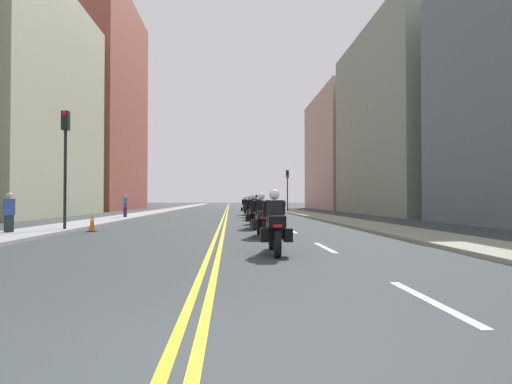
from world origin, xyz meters
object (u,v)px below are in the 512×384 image
object	(u,v)px
motorcycle_5	(249,209)
traffic_cone_0	(92,222)
motorcycle_6	(245,207)
motorcycle_2	(253,215)
traffic_light_near	(65,149)
motorcycle_0	(275,228)
traffic_light_far	(287,183)
pedestrian_0	(125,206)
motorcycle_4	(252,210)
pedestrian_1	(9,213)
motorcycle_1	(261,219)
motorcycle_3	(255,212)

from	to	relation	value
motorcycle_5	traffic_cone_0	size ratio (longest dim) A/B	2.83
motorcycle_6	motorcycle_2	bearing A→B (deg)	-89.07
motorcycle_6	traffic_light_near	bearing A→B (deg)	-113.25
motorcycle_6	motorcycle_0	bearing A→B (deg)	-88.70
traffic_light_far	pedestrian_0	distance (m)	19.41
motorcycle_0	traffic_cone_0	size ratio (longest dim) A/B	2.87
motorcycle_4	pedestrian_1	world-z (taller)	pedestrian_1
motorcycle_4	traffic_light_far	bearing A→B (deg)	74.11
motorcycle_2	traffic_light_near	distance (m)	8.55
motorcycle_0	motorcycle_1	bearing A→B (deg)	90.95
motorcycle_1	motorcycle_2	bearing A→B (deg)	89.51
motorcycle_0	pedestrian_1	bearing A→B (deg)	149.52
traffic_light_near	motorcycle_6	bearing A→B (deg)	65.01
pedestrian_1	motorcycle_0	bearing A→B (deg)	103.97
motorcycle_0	motorcycle_3	world-z (taller)	motorcycle_3
motorcycle_2	motorcycle_3	xyz separation A→B (m)	(0.32, 3.59, 0.02)
traffic_cone_0	traffic_light_far	world-z (taller)	traffic_light_far
pedestrian_1	traffic_light_near	bearing A→B (deg)	-175.46
motorcycle_0	traffic_light_far	size ratio (longest dim) A/B	0.50
motorcycle_4	motorcycle_6	world-z (taller)	motorcycle_6
motorcycle_4	motorcycle_3	bearing A→B (deg)	-90.99
motorcycle_5	motorcycle_2	bearing A→B (deg)	-89.97
motorcycle_6	pedestrian_1	size ratio (longest dim) A/B	1.32
motorcycle_0	motorcycle_3	size ratio (longest dim) A/B	1.05
motorcycle_2	motorcycle_3	world-z (taller)	motorcycle_3
motorcycle_1	pedestrian_1	distance (m)	9.52
motorcycle_0	traffic_light_near	size ratio (longest dim) A/B	0.44
motorcycle_2	traffic_light_far	xyz separation A→B (m)	(5.03, 24.25, 2.44)
traffic_light_near	traffic_light_far	size ratio (longest dim) A/B	1.13
motorcycle_5	motorcycle_6	world-z (taller)	motorcycle_6
motorcycle_0	motorcycle_1	xyz separation A→B (m)	(0.02, 4.50, -0.00)
motorcycle_1	pedestrian_1	size ratio (longest dim) A/B	1.41
motorcycle_4	traffic_light_far	world-z (taller)	traffic_light_far
motorcycle_2	pedestrian_1	xyz separation A→B (m)	(-9.37, -2.86, 0.17)
traffic_light_near	motorcycle_2	bearing A→B (deg)	8.89
motorcycle_0	motorcycle_2	xyz separation A→B (m)	(-0.04, 8.65, 0.01)
motorcycle_5	motorcycle_6	xyz separation A→B (m)	(-0.11, 4.43, 0.01)
motorcycle_1	motorcycle_0	bearing A→B (deg)	-91.44
motorcycle_5	traffic_light_near	world-z (taller)	traffic_light_near
motorcycle_1	traffic_light_far	world-z (taller)	traffic_light_far
motorcycle_1	pedestrian_0	distance (m)	16.95
motorcycle_1	traffic_light_near	xyz separation A→B (m)	(-8.02, 2.91, 2.84)
motorcycle_4	traffic_cone_0	distance (m)	11.73
traffic_light_near	pedestrian_1	size ratio (longest dim) A/B	3.15
motorcycle_3	traffic_light_near	size ratio (longest dim) A/B	0.42
pedestrian_1	motorcycle_6	bearing A→B (deg)	-160.96
motorcycle_5	motorcycle_6	distance (m)	4.43
traffic_light_far	pedestrian_0	xyz separation A→B (m)	(-13.50, -13.76, -2.22)
motorcycle_3	traffic_light_far	world-z (taller)	traffic_light_far
motorcycle_5	traffic_light_far	distance (m)	13.42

